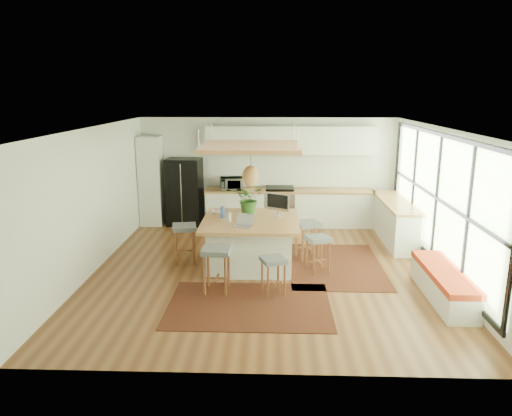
{
  "coord_description": "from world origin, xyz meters",
  "views": [
    {
      "loc": [
        0.13,
        -8.68,
        3.35
      ],
      "look_at": [
        -0.2,
        0.5,
        1.1
      ],
      "focal_mm": 33.67,
      "sensor_mm": 36.0,
      "label": 1
    }
  ],
  "objects_px": {
    "stool_right_front": "(318,254)",
    "stool_right_back": "(307,241)",
    "stool_left_side": "(185,245)",
    "monitor": "(278,203)",
    "stool_near_left": "(217,272)",
    "island_plant": "(249,202)",
    "island": "(251,242)",
    "fridge": "(185,189)",
    "laptop": "(243,220)",
    "stool_near_right": "(273,274)",
    "microwave": "(231,182)"
  },
  "relations": [
    {
      "from": "stool_near_left",
      "to": "island_plant",
      "type": "distance_m",
      "value": 2.05
    },
    {
      "from": "stool_right_back",
      "to": "stool_near_left",
      "type": "bearing_deg",
      "value": -133.11
    },
    {
      "from": "fridge",
      "to": "microwave",
      "type": "xyz_separation_m",
      "value": [
        1.2,
        -0.06,
        0.19
      ]
    },
    {
      "from": "stool_near_left",
      "to": "fridge",
      "type": "bearing_deg",
      "value": 107.01
    },
    {
      "from": "fridge",
      "to": "stool_near_right",
      "type": "relative_size",
      "value": 2.63
    },
    {
      "from": "island",
      "to": "stool_near_left",
      "type": "relative_size",
      "value": 2.34
    },
    {
      "from": "stool_left_side",
      "to": "stool_right_front",
      "type": "bearing_deg",
      "value": -9.23
    },
    {
      "from": "fridge",
      "to": "monitor",
      "type": "relative_size",
      "value": 3.38
    },
    {
      "from": "stool_near_left",
      "to": "stool_near_right",
      "type": "xyz_separation_m",
      "value": [
        0.96,
        -0.07,
        0.0
      ]
    },
    {
      "from": "stool_near_right",
      "to": "stool_right_back",
      "type": "relative_size",
      "value": 0.84
    },
    {
      "from": "stool_right_back",
      "to": "fridge",
      "type": "bearing_deg",
      "value": 139.9
    },
    {
      "from": "stool_near_left",
      "to": "laptop",
      "type": "distance_m",
      "value": 1.14
    },
    {
      "from": "stool_right_back",
      "to": "monitor",
      "type": "bearing_deg",
      "value": -164.64
    },
    {
      "from": "stool_right_back",
      "to": "island_plant",
      "type": "xyz_separation_m",
      "value": [
        -1.19,
        0.06,
        0.81
      ]
    },
    {
      "from": "stool_right_front",
      "to": "monitor",
      "type": "relative_size",
      "value": 1.38
    },
    {
      "from": "island_plant",
      "to": "stool_right_front",
      "type": "bearing_deg",
      "value": -31.47
    },
    {
      "from": "laptop",
      "to": "microwave",
      "type": "bearing_deg",
      "value": 117.48
    },
    {
      "from": "island",
      "to": "island_plant",
      "type": "bearing_deg",
      "value": 96.26
    },
    {
      "from": "stool_right_back",
      "to": "island_plant",
      "type": "height_order",
      "value": "island_plant"
    },
    {
      "from": "stool_right_front",
      "to": "stool_left_side",
      "type": "xyz_separation_m",
      "value": [
        -2.6,
        0.42,
        0.0
      ]
    },
    {
      "from": "stool_near_right",
      "to": "laptop",
      "type": "xyz_separation_m",
      "value": [
        -0.57,
        0.89,
        0.7
      ]
    },
    {
      "from": "island",
      "to": "monitor",
      "type": "relative_size",
      "value": 3.67
    },
    {
      "from": "fridge",
      "to": "island",
      "type": "bearing_deg",
      "value": -54.24
    },
    {
      "from": "stool_left_side",
      "to": "monitor",
      "type": "relative_size",
      "value": 1.53
    },
    {
      "from": "stool_right_back",
      "to": "stool_left_side",
      "type": "xyz_separation_m",
      "value": [
        -2.45,
        -0.34,
        0.0
      ]
    },
    {
      "from": "island",
      "to": "fridge",
      "type": "bearing_deg",
      "value": 121.75
    },
    {
      "from": "stool_right_front",
      "to": "island_plant",
      "type": "height_order",
      "value": "island_plant"
    },
    {
      "from": "stool_near_left",
      "to": "laptop",
      "type": "xyz_separation_m",
      "value": [
        0.39,
        0.82,
        0.7
      ]
    },
    {
      "from": "stool_right_front",
      "to": "monitor",
      "type": "distance_m",
      "value": 1.28
    },
    {
      "from": "stool_right_front",
      "to": "stool_right_back",
      "type": "xyz_separation_m",
      "value": [
        -0.15,
        0.76,
        0.0
      ]
    },
    {
      "from": "laptop",
      "to": "island_plant",
      "type": "xyz_separation_m",
      "value": [
        0.06,
        1.01,
        0.12
      ]
    },
    {
      "from": "microwave",
      "to": "stool_near_right",
      "type": "bearing_deg",
      "value": -82.3
    },
    {
      "from": "stool_right_front",
      "to": "microwave",
      "type": "xyz_separation_m",
      "value": [
        -1.9,
        3.19,
        0.76
      ]
    },
    {
      "from": "laptop",
      "to": "monitor",
      "type": "bearing_deg",
      "value": 69.58
    },
    {
      "from": "stool_near_left",
      "to": "island_plant",
      "type": "xyz_separation_m",
      "value": [
        0.46,
        1.82,
        0.81
      ]
    },
    {
      "from": "stool_near_right",
      "to": "stool_right_front",
      "type": "relative_size",
      "value": 0.93
    },
    {
      "from": "fridge",
      "to": "stool_right_front",
      "type": "xyz_separation_m",
      "value": [
        3.1,
        -3.25,
        -0.57
      ]
    },
    {
      "from": "stool_right_back",
      "to": "stool_left_side",
      "type": "height_order",
      "value": "stool_left_side"
    },
    {
      "from": "stool_near_left",
      "to": "stool_right_front",
      "type": "distance_m",
      "value": 2.06
    },
    {
      "from": "stool_right_front",
      "to": "monitor",
      "type": "bearing_deg",
      "value": 142.1
    },
    {
      "from": "stool_near_left",
      "to": "stool_near_right",
      "type": "relative_size",
      "value": 1.22
    },
    {
      "from": "stool_near_left",
      "to": "laptop",
      "type": "height_order",
      "value": "laptop"
    },
    {
      "from": "stool_near_left",
      "to": "island_plant",
      "type": "relative_size",
      "value": 1.3
    },
    {
      "from": "fridge",
      "to": "monitor",
      "type": "xyz_separation_m",
      "value": [
        2.34,
        -2.66,
        0.26
      ]
    },
    {
      "from": "stool_near_right",
      "to": "island_plant",
      "type": "height_order",
      "value": "island_plant"
    },
    {
      "from": "stool_right_front",
      "to": "island_plant",
      "type": "distance_m",
      "value": 1.77
    },
    {
      "from": "stool_near_left",
      "to": "stool_left_side",
      "type": "height_order",
      "value": "stool_near_left"
    },
    {
      "from": "fridge",
      "to": "stool_near_right",
      "type": "distance_m",
      "value": 4.91
    },
    {
      "from": "stool_left_side",
      "to": "monitor",
      "type": "xyz_separation_m",
      "value": [
        1.84,
        0.17,
        0.83
      ]
    },
    {
      "from": "island",
      "to": "stool_right_back",
      "type": "height_order",
      "value": "island"
    }
  ]
}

